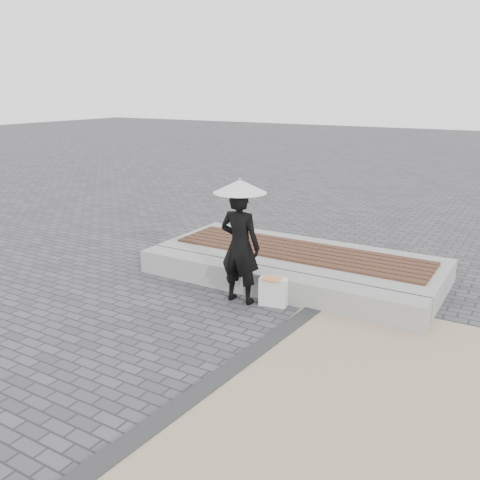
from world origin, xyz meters
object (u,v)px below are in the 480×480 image
seating_ledge (268,283)px  handbag (239,263)px  woman (240,246)px  parasol (240,186)px  canvas_tote (273,292)px

seating_ledge → handbag: 0.58m
woman → handbag: woman is taller
seating_ledge → woman: 0.88m
parasol → handbag: 1.36m
seating_ledge → parasol: 1.71m
woman → canvas_tote: 0.87m
parasol → canvas_tote: (0.53, 0.11, -1.61)m
handbag → woman: bearing=-33.4°
seating_ledge → parasol: (-0.26, -0.45, 1.63)m
seating_ledge → woman: size_ratio=2.77×
woman → parasol: (-0.00, 0.00, 0.93)m
parasol → canvas_tote: size_ratio=2.30×
seating_ledge → canvas_tote: 0.43m
seating_ledge → parasol: parasol is taller
handbag → parasol: bearing=-33.4°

